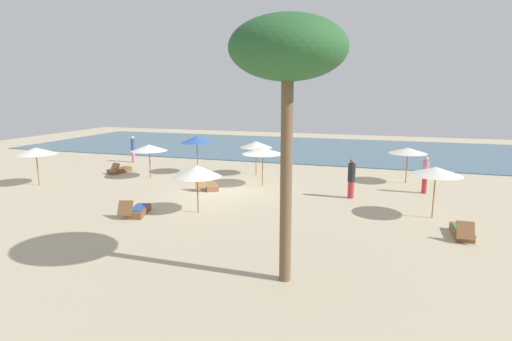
# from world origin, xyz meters

# --- Properties ---
(ground_plane) EXTENTS (60.00, 60.00, 0.00)m
(ground_plane) POSITION_xyz_m (0.00, 0.00, 0.00)
(ground_plane) COLOR #BCAD8E
(ocean_water) EXTENTS (48.00, 16.00, 0.06)m
(ocean_water) POSITION_xyz_m (0.00, 17.00, 0.03)
(ocean_water) COLOR #476B7F
(ocean_water) RESTS_ON ground_plane
(umbrella_0) EXTENTS (2.07, 2.07, 2.10)m
(umbrella_0) POSITION_xyz_m (9.72, -1.28, 1.94)
(umbrella_0) COLOR olive
(umbrella_0) RESTS_ON ground_plane
(umbrella_1) EXTENTS (2.09, 2.09, 1.98)m
(umbrella_1) POSITION_xyz_m (8.93, 5.17, 1.83)
(umbrella_1) COLOR olive
(umbrella_1) RESTS_ON ground_plane
(umbrella_2) EXTENTS (1.97, 1.97, 2.35)m
(umbrella_2) POSITION_xyz_m (-3.30, 4.09, 2.13)
(umbrella_2) COLOR brown
(umbrella_2) RESTS_ON ground_plane
(umbrella_3) EXTENTS (2.22, 2.22, 2.09)m
(umbrella_3) POSITION_xyz_m (1.51, 2.08, 1.91)
(umbrella_3) COLOR olive
(umbrella_3) RESTS_ON ground_plane
(umbrella_4) EXTENTS (1.95, 1.95, 2.07)m
(umbrella_4) POSITION_xyz_m (0.28, 4.81, 1.87)
(umbrella_4) COLOR brown
(umbrella_4) RESTS_ON ground_plane
(umbrella_5) EXTENTS (2.02, 2.02, 2.04)m
(umbrella_5) POSITION_xyz_m (0.34, -3.49, 1.79)
(umbrella_5) COLOR brown
(umbrella_5) RESTS_ON ground_plane
(umbrella_6) EXTENTS (2.10, 2.10, 1.98)m
(umbrella_6) POSITION_xyz_m (-5.39, 2.06, 1.79)
(umbrella_6) COLOR brown
(umbrella_6) RESTS_ON ground_plane
(umbrella_7) EXTENTS (2.19, 2.19, 2.07)m
(umbrella_7) POSITION_xyz_m (-10.16, -1.46, 1.88)
(umbrella_7) COLOR olive
(umbrella_7) RESTS_ON ground_plane
(lounger_0) EXTENTS (1.31, 1.75, 0.70)m
(lounger_0) POSITION_xyz_m (-0.88, 0.56, 0.17)
(lounger_0) COLOR olive
(lounger_0) RESTS_ON ground_plane
(lounger_1) EXTENTS (0.96, 1.75, 0.72)m
(lounger_1) POSITION_xyz_m (-8.08, 2.78, 0.17)
(lounger_1) COLOR brown
(lounger_1) RESTS_ON ground_plane
(lounger_2) EXTENTS (0.63, 1.68, 0.72)m
(lounger_2) POSITION_xyz_m (10.52, -3.32, 0.18)
(lounger_2) COLOR brown
(lounger_2) RESTS_ON ground_plane
(lounger_3) EXTENTS (1.01, 1.75, 0.72)m
(lounger_3) POSITION_xyz_m (-1.90, -4.55, 0.18)
(lounger_3) COLOR brown
(lounger_3) RESTS_ON ground_plane
(person_0) EXTENTS (0.36, 0.36, 1.88)m
(person_0) POSITION_xyz_m (-9.46, 6.42, 0.98)
(person_0) COLOR #D17299
(person_0) RESTS_ON ground_plane
(person_1) EXTENTS (0.38, 0.38, 1.89)m
(person_1) POSITION_xyz_m (6.29, 0.91, 0.96)
(person_1) COLOR #BF3338
(person_1) RESTS_ON ground_plane
(person_2) EXTENTS (0.34, 0.34, 1.85)m
(person_2) POSITION_xyz_m (9.72, 2.99, 0.96)
(person_2) COLOR #BF3338
(person_2) RESTS_ON ground_plane
(palm_0) EXTENTS (2.96, 2.96, 6.94)m
(palm_0) POSITION_xyz_m (5.34, -8.52, 6.00)
(palm_0) COLOR brown
(palm_0) RESTS_ON ground_plane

